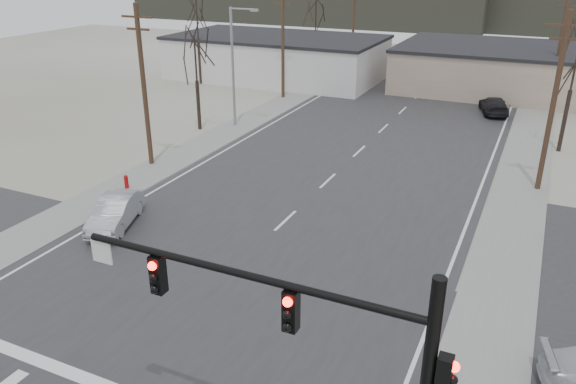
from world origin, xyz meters
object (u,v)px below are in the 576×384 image
object	(u,v)px
traffic_signal_mast	(337,359)
car_far_b	(410,51)
fire_hydrant	(126,182)
car_far_a	(494,105)
sedan_crossing	(115,212)

from	to	relation	value
traffic_signal_mast	car_far_b	xyz separation A→B (m)	(-13.89, 65.36, -3.91)
fire_hydrant	car_far_a	bearing A→B (deg)	56.45
fire_hydrant	car_far_b	xyz separation A→B (m)	(4.20, 51.15, 0.31)
fire_hydrant	sedan_crossing	xyz separation A→B (m)	(2.74, -4.05, 0.33)
fire_hydrant	car_far_b	bearing A→B (deg)	85.30
fire_hydrant	car_far_b	size ratio (longest dim) A/B	0.21
fire_hydrant	sedan_crossing	size ratio (longest dim) A/B	0.19
car_far_b	traffic_signal_mast	bearing A→B (deg)	-74.48
sedan_crossing	car_far_b	size ratio (longest dim) A/B	1.06
traffic_signal_mast	car_far_a	world-z (taller)	traffic_signal_mast
car_far_b	car_far_a	bearing A→B (deg)	-58.45
traffic_signal_mast	car_far_a	xyz separation A→B (m)	(-0.66, 40.50, -3.93)
traffic_signal_mast	fire_hydrant	distance (m)	23.39
fire_hydrant	car_far_a	distance (m)	31.55
traffic_signal_mast	sedan_crossing	xyz separation A→B (m)	(-15.36, 10.15, -3.89)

